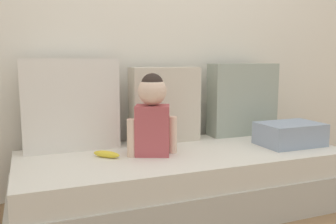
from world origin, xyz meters
name	(u,v)px	position (x,y,z in m)	size (l,w,h in m)	color
ground_plane	(183,208)	(0.00, 0.00, 0.00)	(12.00, 12.00, 0.00)	#93704C
back_wall	(153,14)	(0.00, 0.54, 1.24)	(5.21, 0.10, 2.49)	silver
couch	(183,180)	(0.00, 0.00, 0.18)	(2.01, 0.82, 0.36)	beige
throw_pillow_left	(71,105)	(-0.62, 0.31, 0.65)	(0.58, 0.16, 0.56)	silver
throw_pillow_center	(165,105)	(0.00, 0.31, 0.62)	(0.47, 0.16, 0.51)	beige
throw_pillow_right	(243,99)	(0.62, 0.31, 0.63)	(0.52, 0.16, 0.53)	#99A393
toddler	(152,114)	(-0.20, 0.00, 0.61)	(0.31, 0.22, 0.48)	#B24C51
banana	(106,154)	(-0.47, 0.03, 0.38)	(0.17, 0.04, 0.04)	yellow
folded_blanket	(290,134)	(0.72, -0.10, 0.44)	(0.40, 0.28, 0.15)	#8E9EB2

